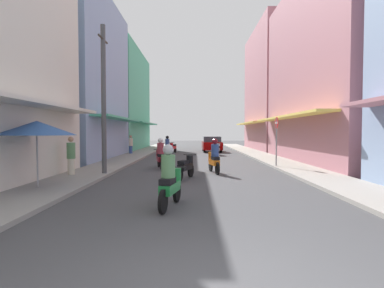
% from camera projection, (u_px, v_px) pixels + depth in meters
% --- Properties ---
extents(ground_plane, '(93.69, 93.69, 0.00)m').
position_uv_depth(ground_plane, '(198.00, 160.00, 20.61)').
color(ground_plane, '#424244').
extents(sidewalk_left, '(2.08, 50.59, 0.12)m').
position_uv_depth(sidewalk_left, '(125.00, 159.00, 20.65)').
color(sidewalk_left, gray).
rests_on(sidewalk_left, ground).
extents(sidewalk_right, '(2.08, 50.59, 0.12)m').
position_uv_depth(sidewalk_right, '(272.00, 159.00, 20.56)').
color(sidewalk_right, '#9E9991').
rests_on(sidewalk_right, ground).
extents(building_left_mid, '(7.05, 10.38, 10.97)m').
position_uv_depth(building_left_mid, '(68.00, 79.00, 21.22)').
color(building_left_mid, '#8CA5CC').
rests_on(building_left_mid, ground).
extents(building_left_far, '(7.05, 12.16, 10.38)m').
position_uv_depth(building_left_far, '(113.00, 101.00, 32.82)').
color(building_left_far, '#4CB28C').
rests_on(building_left_far, ground).
extents(building_right_mid, '(7.05, 13.59, 11.28)m').
position_uv_depth(building_right_mid, '(344.00, 71.00, 18.94)').
color(building_right_mid, '#B7727F').
rests_on(building_right_mid, ground).
extents(building_right_far, '(7.05, 11.81, 12.50)m').
position_uv_depth(building_right_far, '(283.00, 90.00, 32.18)').
color(building_right_far, '#B7727F').
rests_on(building_right_far, ground).
extents(motorbike_silver, '(0.55, 1.81, 0.96)m').
position_uv_depth(motorbike_silver, '(218.00, 149.00, 24.92)').
color(motorbike_silver, black).
rests_on(motorbike_silver, ground).
extents(motorbike_orange, '(0.60, 1.79, 1.58)m').
position_uv_depth(motorbike_orange, '(214.00, 158.00, 14.09)').
color(motorbike_orange, black).
rests_on(motorbike_orange, ground).
extents(motorbike_red, '(0.65, 1.78, 0.96)m').
position_uv_depth(motorbike_red, '(173.00, 147.00, 27.58)').
color(motorbike_red, black).
rests_on(motorbike_red, ground).
extents(motorbike_maroon, '(0.65, 1.78, 1.58)m').
position_uv_depth(motorbike_maroon, '(160.00, 155.00, 15.86)').
color(motorbike_maroon, black).
rests_on(motorbike_maroon, ground).
extents(motorbike_white, '(0.55, 1.80, 1.58)m').
position_uv_depth(motorbike_white, '(167.00, 146.00, 25.10)').
color(motorbike_white, black).
rests_on(motorbike_white, ground).
extents(motorbike_green, '(0.62, 1.79, 1.58)m').
position_uv_depth(motorbike_green, '(170.00, 179.00, 7.64)').
color(motorbike_green, black).
rests_on(motorbike_green, ground).
extents(motorbike_black, '(0.76, 1.74, 0.96)m').
position_uv_depth(motorbike_black, '(186.00, 166.00, 12.30)').
color(motorbike_black, black).
rests_on(motorbike_black, ground).
extents(parked_car, '(1.81, 4.12, 1.45)m').
position_uv_depth(parked_car, '(212.00, 144.00, 29.51)').
color(parked_car, '#8C0000').
rests_on(parked_car, ground).
extents(pedestrian_midway, '(0.34, 0.34, 1.69)m').
position_uv_depth(pedestrian_midway, '(71.00, 157.00, 12.75)').
color(pedestrian_midway, beige).
rests_on(pedestrian_midway, ground).
extents(pedestrian_foreground, '(0.34, 0.34, 1.61)m').
position_uv_depth(pedestrian_foreground, '(131.00, 145.00, 25.39)').
color(pedestrian_foreground, '#334C8C').
rests_on(pedestrian_foreground, ground).
extents(vendor_umbrella, '(2.37, 2.37, 2.22)m').
position_uv_depth(vendor_umbrella, '(37.00, 128.00, 9.68)').
color(vendor_umbrella, '#99999E').
rests_on(vendor_umbrella, ground).
extents(utility_pole, '(0.20, 1.20, 6.37)m').
position_uv_depth(utility_pole, '(104.00, 99.00, 13.08)').
color(utility_pole, '#4C4C4F').
rests_on(utility_pole, ground).
extents(street_sign_no_entry, '(0.07, 0.60, 2.65)m').
position_uv_depth(street_sign_no_entry, '(276.00, 135.00, 15.97)').
color(street_sign_no_entry, gray).
rests_on(street_sign_no_entry, ground).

